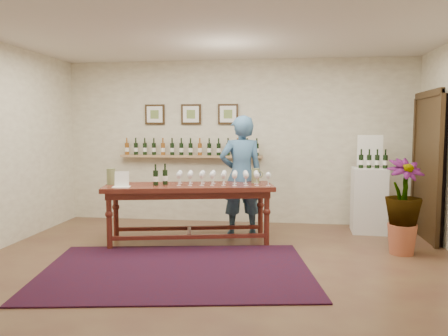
# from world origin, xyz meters

# --- Properties ---
(ground) EXTENTS (6.00, 6.00, 0.00)m
(ground) POSITION_xyz_m (0.00, 0.00, 0.00)
(ground) COLOR #502C23
(ground) RESTS_ON ground
(room_shell) EXTENTS (6.00, 6.00, 6.00)m
(room_shell) POSITION_xyz_m (2.11, 1.86, 1.12)
(room_shell) COLOR #F0EACC
(room_shell) RESTS_ON ground
(rug) EXTENTS (3.34, 2.50, 0.02)m
(rug) POSITION_xyz_m (-0.41, -0.25, 0.01)
(rug) COLOR #400B14
(rug) RESTS_ON ground
(tasting_table) EXTENTS (2.47, 1.23, 0.84)m
(tasting_table) POSITION_xyz_m (-0.53, 1.00, 0.71)
(tasting_table) COLOR #461511
(tasting_table) RESTS_ON ground
(table_glasses) EXTENTS (1.48, 0.50, 0.20)m
(table_glasses) POSITION_xyz_m (-0.12, 1.08, 0.94)
(table_glasses) COLOR white
(table_glasses) RESTS_ON tasting_table
(table_bottles) EXTENTS (0.32, 0.22, 0.31)m
(table_bottles) POSITION_xyz_m (-0.92, 0.92, 0.99)
(table_bottles) COLOR black
(table_bottles) RESTS_ON tasting_table
(pitcher_left) EXTENTS (0.19, 0.19, 0.23)m
(pitcher_left) POSITION_xyz_m (-1.63, 0.86, 0.95)
(pitcher_left) COLOR olive
(pitcher_left) RESTS_ON tasting_table
(pitcher_right) EXTENTS (0.16, 0.16, 0.21)m
(pitcher_right) POSITION_xyz_m (0.40, 1.32, 0.95)
(pitcher_right) COLOR olive
(pitcher_right) RESTS_ON tasting_table
(menu_card) EXTENTS (0.26, 0.21, 0.21)m
(menu_card) POSITION_xyz_m (-1.39, 0.66, 0.94)
(menu_card) COLOR white
(menu_card) RESTS_ON tasting_table
(display_pedestal) EXTENTS (0.53, 0.53, 1.02)m
(display_pedestal) POSITION_xyz_m (2.14, 2.00, 0.51)
(display_pedestal) COLOR silver
(display_pedestal) RESTS_ON ground
(pedestal_bottles) EXTENTS (0.28, 0.09, 0.28)m
(pedestal_bottles) POSITION_xyz_m (2.18, 1.97, 1.16)
(pedestal_bottles) COLOR black
(pedestal_bottles) RESTS_ON display_pedestal
(info_sign) EXTENTS (0.39, 0.04, 0.54)m
(info_sign) POSITION_xyz_m (2.16, 2.14, 1.29)
(info_sign) COLOR white
(info_sign) RESTS_ON display_pedestal
(potted_plant) EXTENTS (0.71, 0.71, 1.08)m
(potted_plant) POSITION_xyz_m (2.34, 0.80, 0.63)
(potted_plant) COLOR #AA5638
(potted_plant) RESTS_ON ground
(person) EXTENTS (0.76, 0.60, 1.83)m
(person) POSITION_xyz_m (0.16, 1.57, 0.91)
(person) COLOR #386086
(person) RESTS_ON ground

